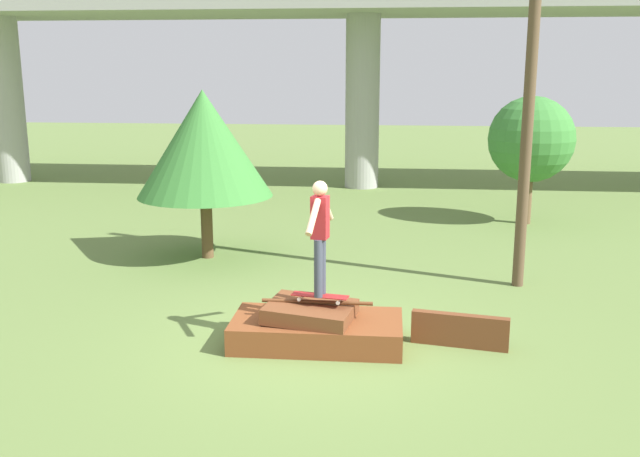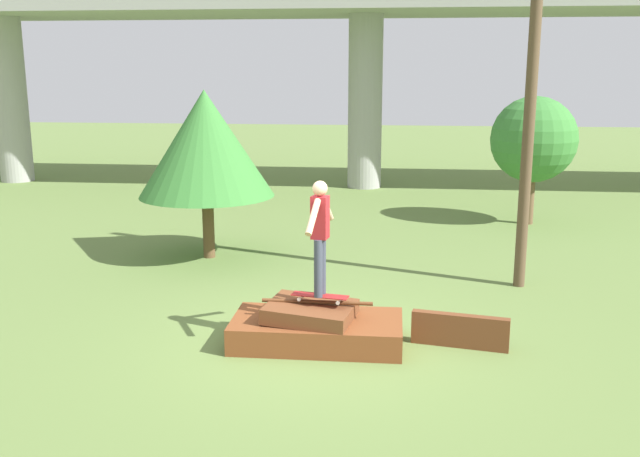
{
  "view_description": "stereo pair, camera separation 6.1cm",
  "coord_description": "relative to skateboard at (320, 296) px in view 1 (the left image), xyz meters",
  "views": [
    {
      "loc": [
        1.02,
        -9.54,
        3.86
      ],
      "look_at": [
        0.05,
        -0.04,
        1.7
      ],
      "focal_mm": 40.0,
      "sensor_mm": 36.0,
      "label": 1
    },
    {
      "loc": [
        1.08,
        -9.53,
        3.86
      ],
      "look_at": [
        0.05,
        -0.04,
        1.7
      ],
      "focal_mm": 40.0,
      "sensor_mm": 36.0,
      "label": 2
    }
  ],
  "objects": [
    {
      "name": "skateboard",
      "position": [
        0.0,
        0.0,
        0.0
      ],
      "size": [
        0.83,
        0.34,
        0.09
      ],
      "color": "maroon",
      "rests_on": "scrap_pile"
    },
    {
      "name": "utility_pole",
      "position": [
        3.28,
        3.2,
        3.64
      ],
      "size": [
        1.3,
        0.2,
        8.49
      ],
      "color": "brown",
      "rests_on": "ground_plane"
    },
    {
      "name": "skater",
      "position": [
        0.0,
        0.0,
        0.95
      ],
      "size": [
        0.29,
        1.14,
        1.62
      ],
      "color": "#383D4C",
      "rests_on": "skateboard"
    },
    {
      "name": "scrap_pile",
      "position": [
        -0.06,
        0.03,
        -0.48
      ],
      "size": [
        2.42,
        1.23,
        0.65
      ],
      "color": "brown",
      "rests_on": "ground_plane"
    },
    {
      "name": "ground_plane",
      "position": [
        -0.05,
        0.04,
        -0.73
      ],
      "size": [
        80.0,
        80.0,
        0.0
      ],
      "primitive_type": "plane",
      "color": "olive"
    },
    {
      "name": "highway_overpass",
      "position": [
        -0.05,
        13.88,
        4.65
      ],
      "size": [
        44.0,
        4.49,
        6.12
      ],
      "color": "#9E9E99",
      "rests_on": "ground_plane"
    },
    {
      "name": "tree_behind_left",
      "position": [
        4.37,
        8.61,
        1.4
      ],
      "size": [
        2.12,
        2.12,
        3.19
      ],
      "color": "brown",
      "rests_on": "ground_plane"
    },
    {
      "name": "scrap_plank_loose",
      "position": [
        1.97,
        0.14,
        -0.49
      ],
      "size": [
        1.36,
        0.39,
        0.48
      ],
      "color": "brown",
      "rests_on": "ground_plane"
    },
    {
      "name": "tree_behind_right",
      "position": [
        -2.82,
        4.55,
        1.64
      ],
      "size": [
        2.75,
        2.75,
        3.44
      ],
      "color": "brown",
      "rests_on": "ground_plane"
    }
  ]
}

